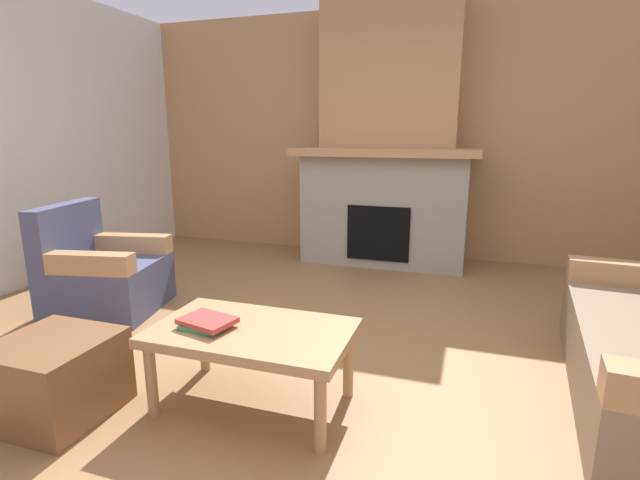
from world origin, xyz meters
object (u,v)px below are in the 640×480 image
coffee_table (252,338)px  armchair (102,274)px  ottoman (55,377)px  fireplace (387,154)px

coffee_table → armchair: bearing=153.8°
ottoman → coffee_table: bearing=22.7°
coffee_table → ottoman: size_ratio=1.92×
fireplace → coffee_table: size_ratio=2.70×
fireplace → ottoman: bearing=-106.7°
armchair → coffee_table: (1.73, -0.85, 0.08)m
armchair → coffee_table: bearing=-26.2°
armchair → ottoman: 1.48m
fireplace → coffee_table: 3.13m
ottoman → armchair: bearing=124.0°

